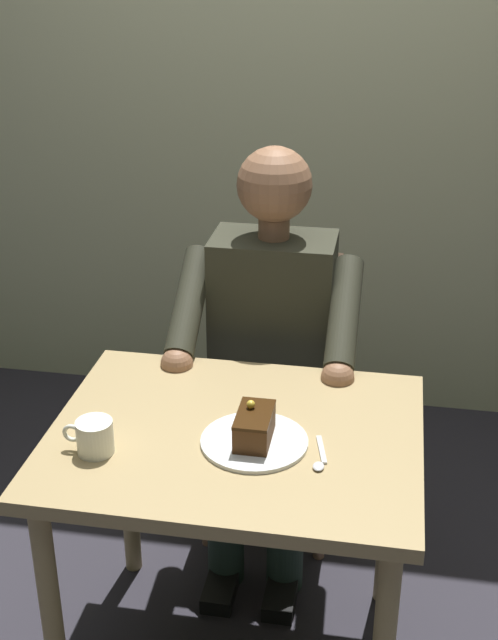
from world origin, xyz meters
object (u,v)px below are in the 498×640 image
seated_person (269,355)px  dining_table (235,467)px  coffee_cup (94,436)px  cake_slice (254,426)px  dessert_spoon (320,459)px  chair (276,380)px

seated_person → dining_table: bearing=90.0°
dining_table → coffee_cup: size_ratio=7.39×
cake_slice → dining_table: bearing=-37.0°
cake_slice → coffee_cup: (0.35, 0.10, -0.00)m
seated_person → dessert_spoon: seated_person is taller
chair → seated_person: seated_person is taller
seated_person → coffee_cup: 0.74m
cake_slice → coffee_cup: size_ratio=1.16×
chair → coffee_cup: (0.30, 0.83, 0.29)m
coffee_cup → seated_person: bearing=-114.2°
dining_table → cake_slice: (-0.05, 0.04, 0.15)m
seated_person → coffee_cup: size_ratio=10.56×
dining_table → dessert_spoon: size_ratio=6.20×
dining_table → seated_person: (-0.00, -0.53, 0.04)m
chair → cake_slice: 0.79m
dessert_spoon → seated_person: bearing=-70.9°
seated_person → coffee_cup: seated_person is taller
seated_person → dessert_spoon: size_ratio=8.86×
seated_person → coffee_cup: bearing=65.8°
dining_table → cake_slice: size_ratio=6.38×
seated_person → chair: bearing=-90.0°
dining_table → chair: chair is taller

